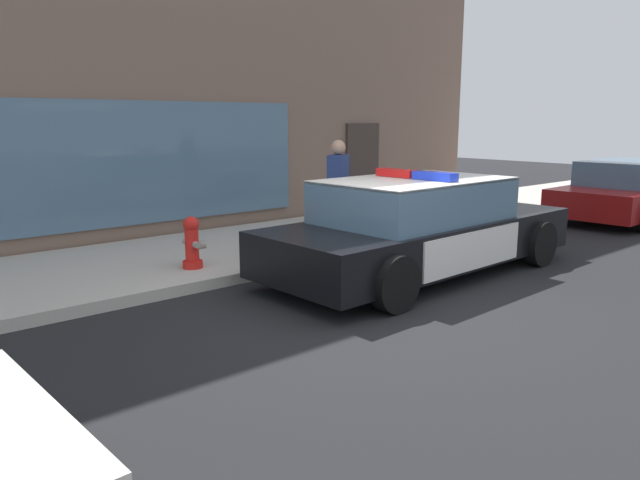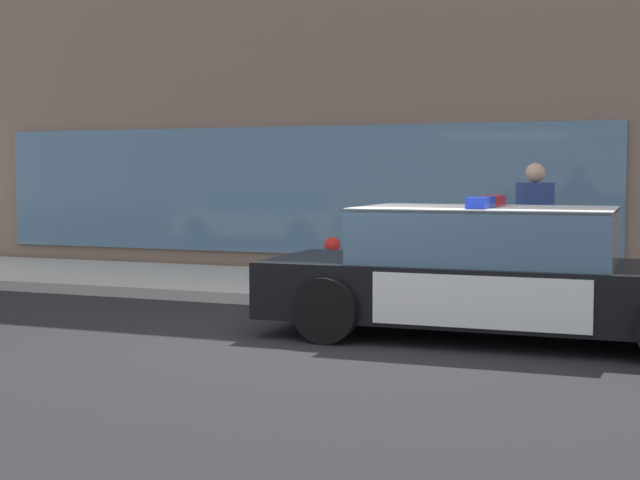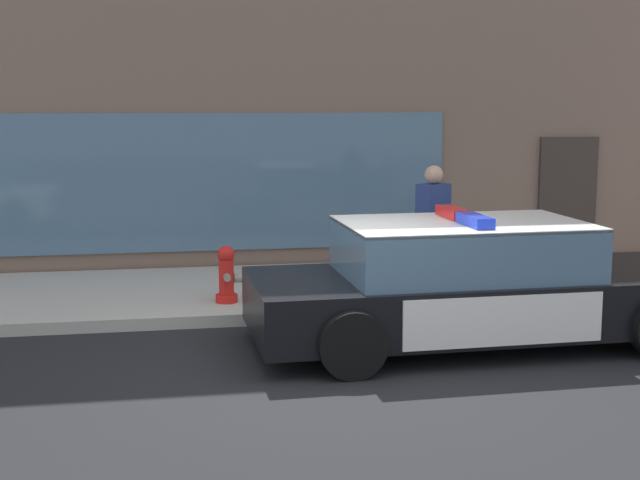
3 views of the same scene
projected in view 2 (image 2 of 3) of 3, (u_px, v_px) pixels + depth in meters
The scene contains 6 objects.
ground at pixel (333, 337), 9.79m from camera, with size 48.00×48.00×0.00m, color black.
sidewalk at pixel (419, 292), 12.93m from camera, with size 48.00×3.17×0.15m, color #B2ADA3.
storefront_building at pixel (468, 19), 18.18m from camera, with size 18.14×8.37×9.52m.
police_cruiser at pixel (499, 274), 9.70m from camera, with size 5.09×2.17×1.49m.
fire_hydrant at pixel (333, 265), 12.42m from camera, with size 0.34×0.39×0.73m.
pedestrian_on_sidewalk at pixel (534, 232), 11.34m from camera, with size 0.48×0.42×1.71m.
Camera 2 is at (3.41, -9.07, 1.74)m, focal length 51.80 mm.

